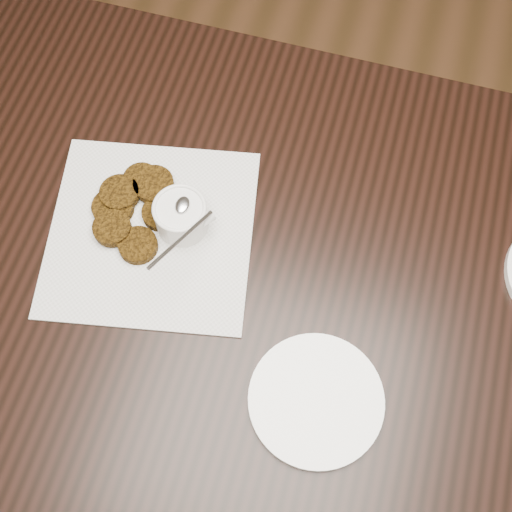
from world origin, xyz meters
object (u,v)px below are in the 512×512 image
(sauce_ramekin, at_px, (179,207))
(plate_empty, at_px, (316,400))
(table, at_px, (236,340))
(napkin, at_px, (151,232))

(sauce_ramekin, distance_m, plate_empty, 0.36)
(sauce_ramekin, height_order, plate_empty, sauce_ramekin)
(plate_empty, bearing_deg, table, 138.47)
(table, relative_size, napkin, 4.51)
(table, xyz_separation_m, sauce_ramekin, (-0.10, 0.06, 0.44))
(napkin, relative_size, sauce_ramekin, 2.74)
(table, distance_m, plate_empty, 0.45)
(napkin, bearing_deg, table, -12.63)
(table, distance_m, sauce_ramekin, 0.45)
(sauce_ramekin, bearing_deg, plate_empty, -38.24)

